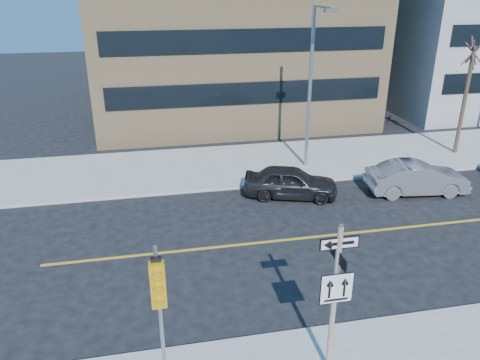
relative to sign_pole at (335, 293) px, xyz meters
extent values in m
plane|color=black|center=(0.00, 2.51, -2.44)|extent=(120.00, 120.00, 0.00)
cylinder|color=silver|center=(0.00, 0.01, -0.29)|extent=(0.13, 0.13, 4.00)
cylinder|color=gray|center=(0.00, 0.01, 1.74)|extent=(0.10, 0.10, 0.06)
cube|color=black|center=(0.00, 0.01, 1.31)|extent=(0.92, 0.03, 0.30)
cube|color=black|center=(0.00, 0.01, 0.96)|extent=(0.03, 0.92, 0.30)
cube|color=white|center=(0.00, -0.07, 0.16)|extent=(0.80, 0.03, 0.80)
cylinder|color=gray|center=(-4.00, 0.01, -0.29)|extent=(0.09, 0.09, 4.00)
cube|color=gold|center=(-4.00, -0.19, 0.91)|extent=(0.32, 0.22, 1.05)
sphere|color=#8C0705|center=(-4.00, -0.31, 1.26)|extent=(0.17, 0.17, 0.17)
sphere|color=black|center=(-4.00, -0.31, 0.91)|extent=(0.17, 0.17, 0.17)
sphere|color=black|center=(-4.00, -0.31, 0.56)|extent=(0.17, 0.17, 0.17)
imported|color=black|center=(2.16, 10.26, -1.72)|extent=(2.87, 4.52, 1.43)
imported|color=slate|center=(7.97, 9.47, -1.69)|extent=(2.10, 4.70, 1.50)
cylinder|color=gray|center=(4.00, 13.51, 1.71)|extent=(0.18, 0.18, 8.00)
cylinder|color=gray|center=(4.00, 12.51, 5.61)|extent=(0.10, 2.20, 0.10)
cube|color=gray|center=(4.00, 11.51, 5.51)|extent=(0.55, 0.30, 0.16)
cylinder|color=#382A21|center=(13.00, 13.81, 0.61)|extent=(0.22, 0.22, 5.80)
camera|label=1|loc=(-3.93, -8.33, 6.63)|focal=35.00mm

